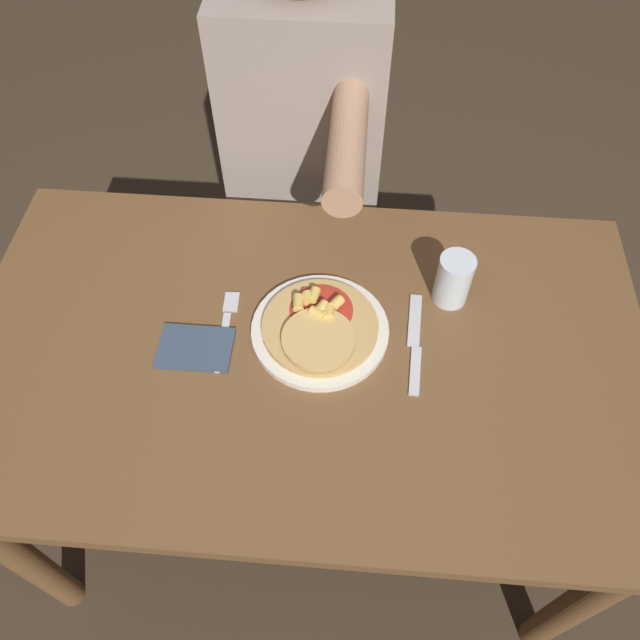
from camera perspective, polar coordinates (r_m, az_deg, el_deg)
ground_plane at (r=1.79m, az=-0.97°, el=-15.35°), size 8.00×8.00×0.00m
dining_table at (r=1.23m, az=-1.36°, el=-5.38°), size 1.26×0.75×0.72m
plate at (r=1.15m, az=-0.00°, el=-0.96°), size 0.25×0.25×0.01m
pizza at (r=1.13m, az=-0.05°, el=-0.54°), size 0.21×0.21×0.04m
fork at (r=1.17m, az=-8.51°, el=-0.36°), size 0.03×0.18×0.00m
knife at (r=1.15m, az=8.67°, el=-2.22°), size 0.03×0.22×0.00m
drinking_glass at (r=1.19m, az=12.11°, el=3.64°), size 0.07×0.07×0.11m
napkin at (r=1.15m, az=-11.32°, el=-2.51°), size 0.13×0.09×0.01m
person_diner at (r=1.50m, az=-1.32°, el=15.51°), size 0.35×0.52×1.25m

